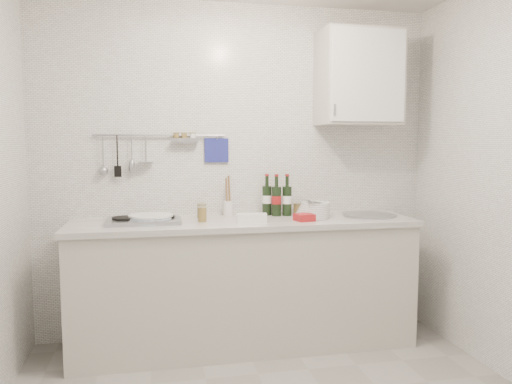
% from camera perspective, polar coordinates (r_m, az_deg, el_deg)
% --- Properties ---
extents(back_wall, '(3.00, 0.02, 2.50)m').
position_cam_1_polar(back_wall, '(3.81, -2.15, 2.40)').
color(back_wall, silver).
rests_on(back_wall, floor).
extents(counter, '(2.44, 0.64, 0.96)m').
position_cam_1_polar(counter, '(3.66, -1.23, -10.72)').
color(counter, '#B7B3A9').
rests_on(counter, floor).
extents(wall_rail, '(0.98, 0.09, 0.34)m').
position_cam_1_polar(wall_rail, '(3.72, -11.20, 4.92)').
color(wall_rail, '#93969B').
rests_on(wall_rail, back_wall).
extents(wall_cabinet, '(0.60, 0.38, 0.70)m').
position_cam_1_polar(wall_cabinet, '(3.92, 11.69, 12.63)').
color(wall_cabinet, '#B7B3A9').
rests_on(wall_cabinet, back_wall).
extents(plate_stack_hob, '(0.33, 0.33, 0.05)m').
position_cam_1_polar(plate_stack_hob, '(3.50, -12.07, -3.00)').
color(plate_stack_hob, '#4870A5').
rests_on(plate_stack_hob, counter).
extents(plate_stack_sink, '(0.28, 0.26, 0.12)m').
position_cam_1_polar(plate_stack_sink, '(3.66, 6.59, -2.11)').
color(plate_stack_sink, white).
rests_on(plate_stack_sink, counter).
extents(wine_bottles, '(0.22, 0.13, 0.31)m').
position_cam_1_polar(wine_bottles, '(3.75, 2.39, -0.35)').
color(wine_bottles, black).
rests_on(wine_bottles, counter).
extents(butter_dish, '(0.22, 0.13, 0.06)m').
position_cam_1_polar(butter_dish, '(3.43, -0.46, -2.99)').
color(butter_dish, white).
rests_on(butter_dish, counter).
extents(strawberry_punnet, '(0.14, 0.14, 0.05)m').
position_cam_1_polar(strawberry_punnet, '(3.51, 5.54, -2.90)').
color(strawberry_punnet, '#B41426').
rests_on(strawberry_punnet, counter).
extents(utensil_crock, '(0.07, 0.07, 0.30)m').
position_cam_1_polar(utensil_crock, '(3.75, -3.21, -1.63)').
color(utensil_crock, white).
rests_on(utensil_crock, counter).
extents(jar_a, '(0.07, 0.07, 0.11)m').
position_cam_1_polar(jar_a, '(3.66, -6.22, -2.11)').
color(jar_a, olive).
rests_on(jar_a, counter).
extents(jar_b, '(0.07, 0.07, 0.09)m').
position_cam_1_polar(jar_b, '(3.86, 4.81, -1.86)').
color(jar_b, olive).
rests_on(jar_b, counter).
extents(jar_c, '(0.07, 0.07, 0.09)m').
position_cam_1_polar(jar_c, '(3.78, 6.61, -2.01)').
color(jar_c, olive).
rests_on(jar_c, counter).
extents(jar_d, '(0.06, 0.06, 0.11)m').
position_cam_1_polar(jar_d, '(3.48, -6.15, -2.50)').
color(jar_d, olive).
rests_on(jar_d, counter).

